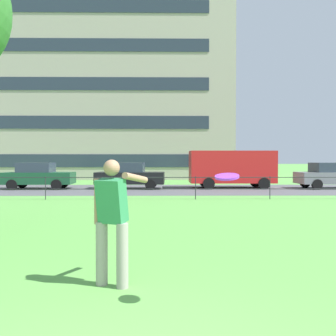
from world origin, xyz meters
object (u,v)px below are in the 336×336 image
(person_thrower, at_px, (112,218))
(car_dark_green_left, at_px, (38,176))
(panel_van_far_right, at_px, (232,167))
(car_grey_center, at_px, (331,175))
(car_black_far_left, at_px, (130,176))
(frisbee, at_px, (227,177))
(apartment_building_background, at_px, (81,93))

(person_thrower, height_order, car_dark_green_left, person_thrower)
(panel_van_far_right, height_order, car_grey_center, panel_van_far_right)
(car_black_far_left, bearing_deg, frisbee, -81.23)
(car_dark_green_left, bearing_deg, frisbee, -65.14)
(frisbee, bearing_deg, apartment_building_background, 105.36)
(car_dark_green_left, distance_m, apartment_building_background, 16.92)
(frisbee, height_order, panel_van_far_right, panel_van_far_right)
(person_thrower, height_order, panel_van_far_right, panel_van_far_right)
(frisbee, relative_size, apartment_building_background, 0.01)
(car_grey_center, bearing_deg, car_dark_green_left, -179.70)
(car_dark_green_left, relative_size, car_black_far_left, 1.00)
(person_thrower, distance_m, car_dark_green_left, 17.81)
(apartment_building_background, bearing_deg, frisbee, -74.64)
(frisbee, bearing_deg, person_thrower, 148.38)
(frisbee, relative_size, panel_van_far_right, 0.07)
(person_thrower, distance_m, panel_van_far_right, 17.63)
(person_thrower, xyz_separation_m, frisbee, (1.40, -0.86, 0.59))
(car_dark_green_left, bearing_deg, apartment_building_background, 93.31)
(car_dark_green_left, height_order, panel_van_far_right, panel_van_far_right)
(car_grey_center, bearing_deg, car_black_far_left, -179.97)
(frisbee, xyz_separation_m, apartment_building_background, (-8.92, 32.49, 6.83))
(car_grey_center, relative_size, apartment_building_background, 0.14)
(car_black_far_left, relative_size, car_grey_center, 1.00)
(person_thrower, xyz_separation_m, car_black_far_left, (-1.30, 16.61, -0.14))
(person_thrower, xyz_separation_m, car_dark_green_left, (-6.66, 16.52, -0.14))
(car_black_far_left, relative_size, apartment_building_background, 0.14)
(panel_van_far_right, xyz_separation_m, apartment_building_background, (-12.33, 14.67, 7.07))
(car_dark_green_left, xyz_separation_m, car_grey_center, (17.29, 0.09, 0.00))
(car_dark_green_left, bearing_deg, car_grey_center, 0.30)
(car_black_far_left, distance_m, apartment_building_background, 17.93)
(person_thrower, height_order, car_grey_center, person_thrower)
(apartment_building_background, bearing_deg, person_thrower, -76.61)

